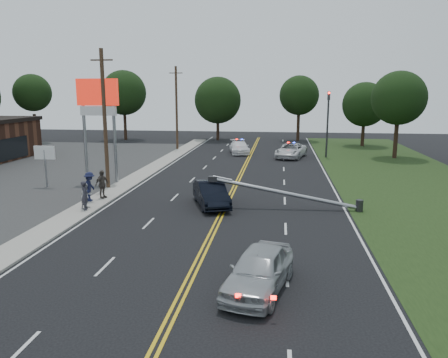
# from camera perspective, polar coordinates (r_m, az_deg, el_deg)

# --- Properties ---
(ground) EXTENTS (120.00, 120.00, 0.00)m
(ground) POSITION_cam_1_polar(r_m,az_deg,el_deg) (19.67, -2.83, -9.64)
(ground) COLOR black
(ground) RESTS_ON ground
(sidewalk) EXTENTS (1.80, 70.00, 0.12)m
(sidewalk) POSITION_cam_1_polar(r_m,az_deg,el_deg) (31.20, -14.88, -1.96)
(sidewalk) COLOR #9E998E
(sidewalk) RESTS_ON ground
(grass_verge) EXTENTS (12.00, 80.00, 0.01)m
(grass_verge) POSITION_cam_1_polar(r_m,az_deg,el_deg) (30.69, 26.59, -3.13)
(grass_verge) COLOR #1D3013
(grass_verge) RESTS_ON ground
(centerline_yellow) EXTENTS (0.36, 80.00, 0.00)m
(centerline_yellow) POSITION_cam_1_polar(r_m,az_deg,el_deg) (29.13, 0.64, -2.62)
(centerline_yellow) COLOR gold
(centerline_yellow) RESTS_ON ground
(pylon_sign) EXTENTS (3.20, 0.35, 8.00)m
(pylon_sign) POSITION_cam_1_polar(r_m,az_deg,el_deg) (34.93, -16.13, 9.20)
(pylon_sign) COLOR gray
(pylon_sign) RESTS_ON ground
(small_sign) EXTENTS (1.60, 0.14, 3.10)m
(small_sign) POSITION_cam_1_polar(r_m,az_deg,el_deg) (35.01, -22.36, 2.77)
(small_sign) COLOR gray
(small_sign) RESTS_ON ground
(traffic_signal) EXTENTS (0.28, 0.41, 7.05)m
(traffic_signal) POSITION_cam_1_polar(r_m,az_deg,el_deg) (48.41, 13.40, 7.69)
(traffic_signal) COLOR #2D2D30
(traffic_signal) RESTS_ON ground
(fallen_streetlight) EXTENTS (9.36, 0.44, 1.91)m
(fallen_streetlight) POSITION_cam_1_polar(r_m,az_deg,el_deg) (26.80, 9.07, -2.00)
(fallen_streetlight) COLOR #2D2D30
(fallen_streetlight) RESTS_ON ground
(utility_pole_mid) EXTENTS (1.60, 0.28, 10.00)m
(utility_pole_mid) POSITION_cam_1_polar(r_m,az_deg,el_deg) (32.62, -15.32, 7.52)
(utility_pole_mid) COLOR #382619
(utility_pole_mid) RESTS_ON ground
(utility_pole_far) EXTENTS (1.60, 0.28, 10.00)m
(utility_pole_far) POSITION_cam_1_polar(r_m,az_deg,el_deg) (53.59, -6.22, 9.20)
(utility_pole_far) COLOR #382619
(utility_pole_far) RESTS_ON ground
(tree_4) EXTENTS (5.07, 5.07, 9.42)m
(tree_4) POSITION_cam_1_polar(r_m,az_deg,el_deg) (66.37, -23.74, 10.25)
(tree_4) COLOR black
(tree_4) RESTS_ON ground
(tree_5) EXTENTS (6.49, 6.49, 10.11)m
(tree_5) POSITION_cam_1_polar(r_m,az_deg,el_deg) (66.44, -12.96, 10.91)
(tree_5) COLOR black
(tree_5) RESTS_ON ground
(tree_6) EXTENTS (6.75, 6.75, 9.17)m
(tree_6) POSITION_cam_1_polar(r_m,az_deg,el_deg) (64.46, -0.82, 10.24)
(tree_6) COLOR black
(tree_6) RESTS_ON ground
(tree_7) EXTENTS (5.64, 5.64, 9.32)m
(tree_7) POSITION_cam_1_polar(r_m,az_deg,el_deg) (64.46, 9.79, 10.70)
(tree_7) COLOR black
(tree_7) RESTS_ON ground
(tree_8) EXTENTS (5.72, 5.72, 8.27)m
(tree_8) POSITION_cam_1_polar(r_m,az_deg,el_deg) (60.07, 17.90, 9.25)
(tree_8) COLOR black
(tree_8) RESTS_ON ground
(tree_9) EXTENTS (5.67, 5.67, 9.20)m
(tree_9) POSITION_cam_1_polar(r_m,az_deg,el_deg) (50.16, 21.88, 9.77)
(tree_9) COLOR black
(tree_9) RESTS_ON ground
(crashed_sedan) EXTENTS (3.15, 4.95, 1.54)m
(crashed_sedan) POSITION_cam_1_polar(r_m,az_deg,el_deg) (27.25, -1.69, -1.96)
(crashed_sedan) COLOR black
(crashed_sedan) RESTS_ON ground
(waiting_sedan) EXTENTS (2.84, 4.87, 1.56)m
(waiting_sedan) POSITION_cam_1_polar(r_m,az_deg,el_deg) (15.99, 4.60, -11.75)
(waiting_sedan) COLOR #AEB2B6
(waiting_sedan) RESTS_ON ground
(emergency_a) EXTENTS (3.88, 6.00, 1.54)m
(emergency_a) POSITION_cam_1_polar(r_m,az_deg,el_deg) (47.86, 8.73, 3.69)
(emergency_a) COLOR silver
(emergency_a) RESTS_ON ground
(emergency_b) EXTENTS (2.96, 5.34, 1.46)m
(emergency_b) POSITION_cam_1_polar(r_m,az_deg,el_deg) (50.52, 2.01, 4.18)
(emergency_b) COLOR white
(emergency_b) RESTS_ON ground
(bystander_a) EXTENTS (0.62, 0.74, 1.74)m
(bystander_a) POSITION_cam_1_polar(r_m,az_deg,el_deg) (27.20, -17.70, -2.06)
(bystander_a) COLOR #2B2A32
(bystander_a) RESTS_ON sidewalk
(bystander_b) EXTENTS (0.84, 0.92, 1.53)m
(bystander_b) POSITION_cam_1_polar(r_m,az_deg,el_deg) (27.55, -17.53, -2.10)
(bystander_b) COLOR #9D9DA1
(bystander_b) RESTS_ON sidewalk
(bystander_c) EXTENTS (0.83, 1.29, 1.89)m
(bystander_c) POSITION_cam_1_polar(r_m,az_deg,el_deg) (29.24, -17.13, -0.95)
(bystander_c) COLOR #161A38
(bystander_c) RESTS_ON sidewalk
(bystander_d) EXTENTS (0.85, 1.19, 1.87)m
(bystander_d) POSITION_cam_1_polar(r_m,az_deg,el_deg) (29.81, -15.65, -0.65)
(bystander_d) COLOR #514841
(bystander_d) RESTS_ON sidewalk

